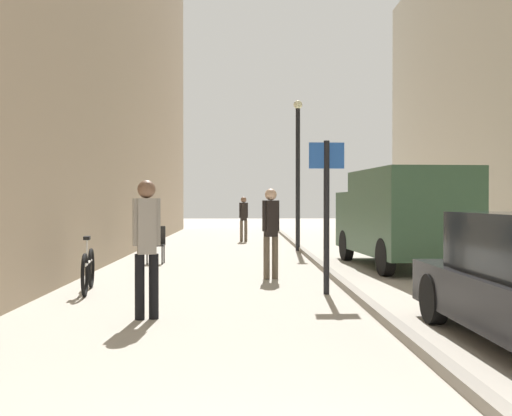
# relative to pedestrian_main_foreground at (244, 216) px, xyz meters

# --- Properties ---
(ground_plane) EXTENTS (80.00, 80.00, 0.00)m
(ground_plane) POSITION_rel_pedestrian_main_foreground_xyz_m (0.24, -9.42, -1.00)
(ground_plane) COLOR #A8A093
(kerb_strip) EXTENTS (0.16, 40.00, 0.12)m
(kerb_strip) POSITION_rel_pedestrian_main_foreground_xyz_m (1.82, -9.42, -0.94)
(kerb_strip) COLOR gray
(kerb_strip) RESTS_ON ground_plane
(pedestrian_main_foreground) EXTENTS (0.34, 0.24, 1.74)m
(pedestrian_main_foreground) POSITION_rel_pedestrian_main_foreground_xyz_m (0.00, 0.00, 0.00)
(pedestrian_main_foreground) COLOR brown
(pedestrian_main_foreground) RESTS_ON ground_plane
(pedestrian_mid_block) EXTENTS (0.36, 0.26, 1.86)m
(pedestrian_mid_block) POSITION_rel_pedestrian_main_foreground_xyz_m (-1.32, -15.44, 0.07)
(pedestrian_mid_block) COLOR black
(pedestrian_mid_block) RESTS_ON ground_plane
(pedestrian_far_crossing) EXTENTS (0.35, 0.27, 1.83)m
(pedestrian_far_crossing) POSITION_rel_pedestrian_main_foreground_xyz_m (0.53, -11.29, 0.05)
(pedestrian_far_crossing) COLOR brown
(pedestrian_far_crossing) RESTS_ON ground_plane
(delivery_van) EXTENTS (2.36, 5.06, 2.30)m
(delivery_van) POSITION_rel_pedestrian_main_foreground_xyz_m (3.75, -9.19, 0.24)
(delivery_van) COLOR #335138
(delivery_van) RESTS_ON ground_plane
(street_sign_post) EXTENTS (0.60, 0.10, 2.60)m
(street_sign_post) POSITION_rel_pedestrian_main_foreground_xyz_m (1.38, -13.33, 0.54)
(street_sign_post) COLOR black
(street_sign_post) RESTS_ON ground_plane
(lamp_post) EXTENTS (0.28, 0.28, 4.76)m
(lamp_post) POSITION_rel_pedestrian_main_foreground_xyz_m (1.71, -4.42, 1.72)
(lamp_post) COLOR black
(lamp_post) RESTS_ON ground_plane
(bicycle_leaning) EXTENTS (0.32, 1.76, 0.98)m
(bicycle_leaning) POSITION_rel_pedestrian_main_foreground_xyz_m (-2.72, -12.98, -0.62)
(bicycle_leaning) COLOR black
(bicycle_leaning) RESTS_ON ground_plane
(cafe_chair_near_window) EXTENTS (0.44, 0.44, 0.94)m
(cafe_chair_near_window) POSITION_rel_pedestrian_main_foreground_xyz_m (-2.23, -8.19, -0.46)
(cafe_chair_near_window) COLOR black
(cafe_chair_near_window) RESTS_ON ground_plane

